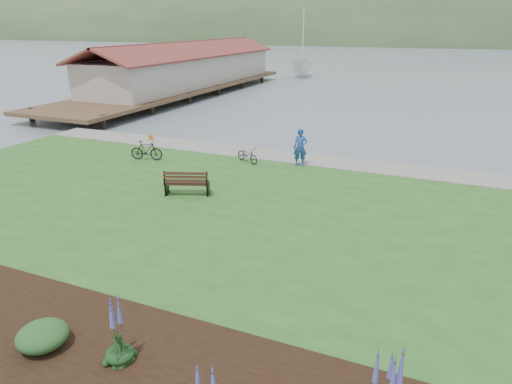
# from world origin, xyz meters

# --- Properties ---
(ground) EXTENTS (600.00, 600.00, 0.00)m
(ground) POSITION_xyz_m (0.00, 0.00, 0.00)
(ground) COLOR slate
(ground) RESTS_ON ground
(lawn) EXTENTS (34.00, 20.00, 0.40)m
(lawn) POSITION_xyz_m (0.00, -2.00, 0.20)
(lawn) COLOR #285E21
(lawn) RESTS_ON ground
(shoreline_path) EXTENTS (34.00, 2.20, 0.03)m
(shoreline_path) POSITION_xyz_m (0.00, 6.90, 0.42)
(shoreline_path) COLOR gray
(shoreline_path) RESTS_ON lawn
(far_hillside) EXTENTS (580.00, 80.00, 38.00)m
(far_hillside) POSITION_xyz_m (20.00, 170.00, 0.00)
(far_hillside) COLOR #395932
(far_hillside) RESTS_ON ground
(pier_pavilion) EXTENTS (8.00, 36.00, 5.40)m
(pier_pavilion) POSITION_xyz_m (-20.00, 27.52, 2.64)
(pier_pavilion) COLOR #4C3826
(pier_pavilion) RESTS_ON ground
(park_bench) EXTENTS (1.95, 1.34, 1.13)m
(park_bench) POSITION_xyz_m (-3.20, -0.24, 0.96)
(park_bench) COLOR black
(park_bench) RESTS_ON lawn
(person) EXTENTS (0.91, 0.72, 2.22)m
(person) POSITION_xyz_m (-0.15, 5.66, 1.51)
(person) COLOR #22499B
(person) RESTS_ON lawn
(bicycle_a) EXTENTS (1.18, 1.62, 0.81)m
(bicycle_a) POSITION_xyz_m (-2.84, 5.14, 0.80)
(bicycle_a) COLOR black
(bicycle_a) RESTS_ON lawn
(bicycle_b) EXTENTS (0.91, 1.79, 1.04)m
(bicycle_b) POSITION_xyz_m (-7.90, 3.46, 0.92)
(bicycle_b) COLOR black
(bicycle_b) RESTS_ON lawn
(sailboat) EXTENTS (13.61, 13.75, 29.36)m
(sailboat) POSITION_xyz_m (-13.62, 47.90, 0.00)
(sailboat) COLOR silver
(sailboat) RESTS_ON ground
(pannier) EXTENTS (0.28, 0.34, 0.32)m
(pannier) POSITION_xyz_m (-10.34, 7.20, 0.56)
(pannier) COLOR #BC7516
(pannier) RESTS_ON lawn
(echium_4) EXTENTS (0.62, 0.62, 1.78)m
(echium_4) POSITION_xyz_m (0.78, -9.50, 1.19)
(echium_4) COLOR #123416
(echium_4) RESTS_ON garden_bed
(shrub_0) EXTENTS (1.12, 1.12, 0.56)m
(shrub_0) POSITION_xyz_m (-1.08, -9.81, 0.72)
(shrub_0) COLOR #1E4C21
(shrub_0) RESTS_ON garden_bed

